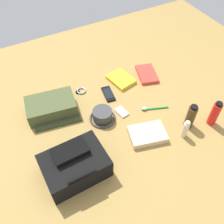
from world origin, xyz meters
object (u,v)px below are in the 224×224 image
Objects in this scene: lotion_bottle at (185,129)px; bucket_hat at (102,116)px; paperback_novel at (147,74)px; folded_towel at (147,134)px; travel_guidebook at (121,79)px; cologne_bottle at (191,116)px; wristwatch at (81,91)px; toothbrush at (153,108)px; toiletry_pouch at (51,107)px; sunscreen_spray at (215,114)px; backpack at (75,165)px; media_player at (122,112)px; cell_phone at (108,94)px.

bucket_hat is at bearing -42.78° from lotion_bottle.
folded_towel reaches higher than paperback_novel.
folded_towel is (0.09, 0.47, 0.01)m from travel_guidebook.
lotion_bottle is at bearing 33.87° from cologne_bottle.
bucket_hat is 2.19× the size of wristwatch.
lotion_bottle is 0.25m from toothbrush.
sunscreen_spray reaches higher than toiletry_pouch.
folded_towel is (-0.16, 0.23, -0.01)m from bucket_hat.
toiletry_pouch reaches higher than paperback_novel.
backpack reaches higher than bucket_hat.
folded_towel reaches higher than media_player.
toiletry_pouch is 1.92× the size of toothbrush.
lotion_bottle reaches higher than media_player.
media_player is (0.22, -0.31, -0.05)m from lotion_bottle.
media_player is at bearing -149.82° from backpack.
bucket_hat is 1.69× the size of media_player.
lotion_bottle is 0.57× the size of paperback_novel.
folded_towel is (-0.04, 0.39, 0.01)m from cell_phone.
sunscreen_spray reaches higher than cell_phone.
wristwatch is (0.15, -0.11, -0.00)m from cell_phone.
paperback_novel is at bearing -122.82° from folded_towel.
cell_phone is (0.42, -0.48, -0.07)m from sunscreen_spray.
media_player is 0.22m from folded_towel.
lotion_bottle is 0.21m from folded_towel.
media_player is 0.32m from wristwatch.
backpack reaches higher than cell_phone.
bucket_hat is 0.27m from wristwatch.
lotion_bottle is at bearing 153.14° from folded_towel.
paperback_novel reaches higher than wristwatch.
backpack is 0.72m from travel_guidebook.
cell_phone is at bearing -134.00° from backpack.
travel_guidebook is at bearing -117.77° from media_player.
cologne_bottle is at bearing 170.13° from folded_towel.
paperback_novel is 0.33m from cell_phone.
toiletry_pouch is 0.42m from media_player.
bucket_hat is 0.93× the size of sunscreen_spray.
sunscreen_spray is 1.05× the size of toothbrush.
travel_guidebook is at bearing -10.78° from paperback_novel.
cell_phone is at bearing -126.86° from bucket_hat.
bucket_hat is 0.78× the size of folded_towel.
lotion_bottle is at bearing 114.88° from cell_phone.
wristwatch is at bearing -36.76° from cell_phone.
wristwatch is (-0.25, -0.51, -0.06)m from backpack.
lotion_bottle reaches higher than cell_phone.
backpack is 0.85m from paperback_novel.
backpack is at bearing 64.32° from wristwatch.
toothbrush is (0.04, -0.24, -0.05)m from lotion_bottle.
cologne_bottle is 0.75× the size of paperback_novel.
media_player is (-0.37, 0.20, -0.04)m from toiletry_pouch.
sunscreen_spray is at bearing 149.54° from bucket_hat.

